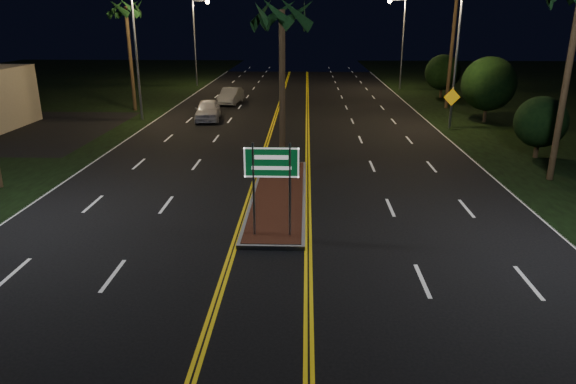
{
  "coord_description": "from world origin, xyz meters",
  "views": [
    {
      "loc": [
        1.1,
        -13.24,
        7.16
      ],
      "look_at": [
        0.56,
        2.19,
        1.9
      ],
      "focal_mm": 32.0,
      "sensor_mm": 36.0,
      "label": 1
    }
  ],
  "objects_px": {
    "highway_sign": "(272,171)",
    "shrub_near": "(541,122)",
    "streetlight_left_far": "(198,32)",
    "streetlight_right_far": "(400,33)",
    "streetlight_left_mid": "(140,40)",
    "palm_median": "(282,15)",
    "car_far": "(231,94)",
    "shrub_far": "(443,72)",
    "shrub_mid": "(489,84)",
    "car_near": "(208,108)",
    "streetlight_right_mid": "(452,42)",
    "median_island": "(279,196)",
    "palm_left_far": "(126,10)",
    "warning_sign": "(451,103)"
  },
  "relations": [
    {
      "from": "streetlight_right_far",
      "to": "car_far",
      "type": "height_order",
      "value": "streetlight_right_far"
    },
    {
      "from": "highway_sign",
      "to": "shrub_near",
      "type": "xyz_separation_m",
      "value": [
        13.5,
        11.2,
        -0.46
      ]
    },
    {
      "from": "palm_median",
      "to": "highway_sign",
      "type": "bearing_deg",
      "value": -90.0
    },
    {
      "from": "shrub_near",
      "to": "highway_sign",
      "type": "bearing_deg",
      "value": -140.31
    },
    {
      "from": "streetlight_right_mid",
      "to": "streetlight_right_far",
      "type": "distance_m",
      "value": 20.0
    },
    {
      "from": "streetlight_right_mid",
      "to": "shrub_mid",
      "type": "relative_size",
      "value": 1.95
    },
    {
      "from": "streetlight_right_far",
      "to": "shrub_mid",
      "type": "bearing_deg",
      "value": -79.34
    },
    {
      "from": "streetlight_right_mid",
      "to": "shrub_far",
      "type": "distance_m",
      "value": 14.74
    },
    {
      "from": "streetlight_left_far",
      "to": "palm_median",
      "type": "relative_size",
      "value": 1.08
    },
    {
      "from": "highway_sign",
      "to": "shrub_mid",
      "type": "height_order",
      "value": "shrub_mid"
    },
    {
      "from": "streetlight_left_far",
      "to": "palm_median",
      "type": "distance_m",
      "value": 35.18
    },
    {
      "from": "shrub_near",
      "to": "car_far",
      "type": "xyz_separation_m",
      "value": [
        -18.98,
        17.67,
        -1.14
      ]
    },
    {
      "from": "streetlight_right_mid",
      "to": "palm_left_far",
      "type": "height_order",
      "value": "streetlight_right_mid"
    },
    {
      "from": "streetlight_left_far",
      "to": "palm_left_far",
      "type": "relative_size",
      "value": 1.02
    },
    {
      "from": "highway_sign",
      "to": "warning_sign",
      "type": "xyz_separation_m",
      "value": [
        10.8,
        18.6,
        -0.61
      ]
    },
    {
      "from": "highway_sign",
      "to": "streetlight_left_mid",
      "type": "bearing_deg",
      "value": 116.59
    },
    {
      "from": "streetlight_left_far",
      "to": "shrub_near",
      "type": "relative_size",
      "value": 2.73
    },
    {
      "from": "warning_sign",
      "to": "shrub_far",
      "type": "bearing_deg",
      "value": 70.38
    },
    {
      "from": "streetlight_left_far",
      "to": "palm_left_far",
      "type": "distance_m",
      "value": 16.28
    },
    {
      "from": "highway_sign",
      "to": "streetlight_left_mid",
      "type": "height_order",
      "value": "streetlight_left_mid"
    },
    {
      "from": "streetlight_right_mid",
      "to": "streetlight_left_mid",
      "type": "bearing_deg",
      "value": 174.62
    },
    {
      "from": "streetlight_left_mid",
      "to": "palm_left_far",
      "type": "height_order",
      "value": "streetlight_left_mid"
    },
    {
      "from": "streetlight_left_far",
      "to": "car_near",
      "type": "xyz_separation_m",
      "value": [
        4.5,
        -19.89,
        -4.8
      ]
    },
    {
      "from": "shrub_far",
      "to": "car_near",
      "type": "xyz_separation_m",
      "value": [
        -19.91,
        -11.89,
        -1.48
      ]
    },
    {
      "from": "streetlight_right_mid",
      "to": "streetlight_left_far",
      "type": "bearing_deg",
      "value": 133.97
    },
    {
      "from": "streetlight_left_far",
      "to": "shrub_far",
      "type": "height_order",
      "value": "streetlight_left_far"
    },
    {
      "from": "median_island",
      "to": "palm_median",
      "type": "distance_m",
      "value": 8.0
    },
    {
      "from": "streetlight_left_far",
      "to": "shrub_mid",
      "type": "relative_size",
      "value": 1.95
    },
    {
      "from": "shrub_mid",
      "to": "shrub_far",
      "type": "height_order",
      "value": "shrub_mid"
    },
    {
      "from": "highway_sign",
      "to": "streetlight_left_far",
      "type": "bearing_deg",
      "value": 104.44
    },
    {
      "from": "palm_left_far",
      "to": "car_near",
      "type": "height_order",
      "value": "palm_left_far"
    },
    {
      "from": "streetlight_right_far",
      "to": "car_far",
      "type": "distance_m",
      "value": 19.73
    },
    {
      "from": "streetlight_left_far",
      "to": "shrub_far",
      "type": "xyz_separation_m",
      "value": [
        24.41,
        -8.0,
        -3.32
      ]
    },
    {
      "from": "median_island",
      "to": "streetlight_left_far",
      "type": "xyz_separation_m",
      "value": [
        -10.61,
        37.0,
        5.57
      ]
    },
    {
      "from": "streetlight_right_mid",
      "to": "streetlight_right_far",
      "type": "bearing_deg",
      "value": 90.0
    },
    {
      "from": "car_far",
      "to": "warning_sign",
      "type": "height_order",
      "value": "warning_sign"
    },
    {
      "from": "streetlight_right_far",
      "to": "shrub_near",
      "type": "distance_m",
      "value": 28.39
    },
    {
      "from": "palm_median",
      "to": "palm_left_far",
      "type": "height_order",
      "value": "palm_left_far"
    },
    {
      "from": "palm_median",
      "to": "shrub_near",
      "type": "xyz_separation_m",
      "value": [
        13.5,
        3.5,
        -5.33
      ]
    },
    {
      "from": "streetlight_left_far",
      "to": "streetlight_right_far",
      "type": "distance_m",
      "value": 21.32
    },
    {
      "from": "palm_left_far",
      "to": "car_near",
      "type": "bearing_deg",
      "value": -30.21
    },
    {
      "from": "streetlight_left_far",
      "to": "warning_sign",
      "type": "distance_m",
      "value": 31.38
    },
    {
      "from": "streetlight_right_far",
      "to": "shrub_far",
      "type": "height_order",
      "value": "streetlight_right_far"
    },
    {
      "from": "shrub_mid",
      "to": "shrub_far",
      "type": "relative_size",
      "value": 1.17
    },
    {
      "from": "car_near",
      "to": "warning_sign",
      "type": "height_order",
      "value": "warning_sign"
    },
    {
      "from": "highway_sign",
      "to": "shrub_near",
      "type": "distance_m",
      "value": 17.55
    },
    {
      "from": "streetlight_left_far",
      "to": "shrub_far",
      "type": "bearing_deg",
      "value": -18.14
    },
    {
      "from": "streetlight_left_mid",
      "to": "highway_sign",
      "type": "bearing_deg",
      "value": -63.41
    },
    {
      "from": "streetlight_left_mid",
      "to": "shrub_far",
      "type": "bearing_deg",
      "value": 26.18
    },
    {
      "from": "highway_sign",
      "to": "car_far",
      "type": "height_order",
      "value": "highway_sign"
    }
  ]
}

